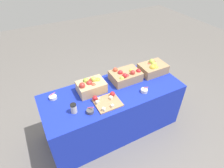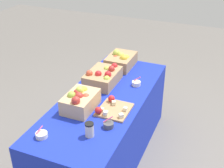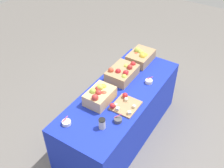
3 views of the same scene
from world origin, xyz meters
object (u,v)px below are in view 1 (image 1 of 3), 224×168
(apple_crate_middle, at_px, (126,76))
(coffee_cup, at_px, (74,108))
(apple_crate_right, at_px, (91,86))
(sample_bowl_mid, at_px, (53,97))
(sample_bowl_far, at_px, (144,90))
(cutting_board_front, at_px, (106,101))
(sample_bowl_near, at_px, (90,111))
(apple_crate_left, at_px, (153,68))

(apple_crate_middle, relative_size, coffee_cup, 3.37)
(apple_crate_right, bearing_deg, coffee_cup, -142.30)
(apple_crate_right, xyz_separation_m, sample_bowl_mid, (-0.49, 0.09, -0.07))
(apple_crate_middle, xyz_separation_m, sample_bowl_far, (0.09, -0.34, -0.05))
(apple_crate_middle, bearing_deg, sample_bowl_mid, 174.89)
(apple_crate_right, relative_size, cutting_board_front, 1.14)
(sample_bowl_near, distance_m, sample_bowl_far, 0.77)
(apple_crate_middle, bearing_deg, apple_crate_left, -2.83)
(sample_bowl_mid, xyz_separation_m, coffee_cup, (0.16, -0.35, 0.04))
(apple_crate_middle, bearing_deg, sample_bowl_far, -75.76)
(apple_crate_right, xyz_separation_m, coffee_cup, (-0.33, -0.25, -0.03))
(apple_crate_middle, distance_m, apple_crate_right, 0.52)
(apple_crate_right, bearing_deg, sample_bowl_near, -115.36)
(sample_bowl_mid, height_order, coffee_cup, coffee_cup)
(apple_crate_right, xyz_separation_m, sample_bowl_far, (0.61, -0.33, -0.07))
(apple_crate_middle, relative_size, cutting_board_front, 1.33)
(apple_crate_right, distance_m, coffee_cup, 0.42)
(apple_crate_left, relative_size, apple_crate_middle, 0.95)
(sample_bowl_near, bearing_deg, apple_crate_middle, 27.17)
(apple_crate_right, relative_size, coffee_cup, 2.89)
(apple_crate_middle, height_order, sample_bowl_mid, apple_crate_middle)
(apple_crate_middle, bearing_deg, cutting_board_front, -147.24)
(sample_bowl_far, relative_size, coffee_cup, 0.82)
(sample_bowl_mid, relative_size, sample_bowl_far, 0.97)
(apple_crate_left, xyz_separation_m, sample_bowl_near, (-1.15, -0.33, -0.06))
(apple_crate_left, bearing_deg, sample_bowl_mid, 175.60)
(apple_crate_right, relative_size, sample_bowl_far, 3.54)
(coffee_cup, bearing_deg, apple_crate_middle, 16.86)
(apple_crate_left, relative_size, sample_bowl_far, 3.90)
(apple_crate_middle, height_order, cutting_board_front, apple_crate_middle)
(sample_bowl_far, bearing_deg, apple_crate_left, 40.28)
(apple_crate_middle, height_order, apple_crate_right, apple_crate_right)
(apple_crate_right, height_order, sample_bowl_mid, apple_crate_right)
(coffee_cup, bearing_deg, sample_bowl_mid, 114.82)
(sample_bowl_near, height_order, coffee_cup, coffee_cup)
(apple_crate_right, bearing_deg, sample_bowl_mid, 169.04)
(apple_crate_left, bearing_deg, apple_crate_middle, 177.17)
(apple_crate_middle, xyz_separation_m, apple_crate_right, (-0.52, -0.00, 0.01))
(apple_crate_middle, bearing_deg, sample_bowl_near, -152.83)
(apple_crate_left, xyz_separation_m, sample_bowl_mid, (-1.47, 0.11, -0.06))
(apple_crate_middle, xyz_separation_m, sample_bowl_near, (-0.69, -0.35, -0.05))
(apple_crate_left, relative_size, sample_bowl_mid, 4.02)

